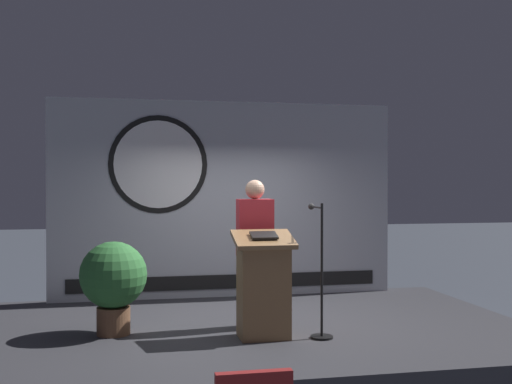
# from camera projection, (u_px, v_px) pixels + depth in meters

# --- Properties ---
(ground_plane) EXTENTS (40.00, 40.00, 0.00)m
(ground_plane) POSITION_uv_depth(u_px,v_px,m) (250.00, 351.00, 7.05)
(ground_plane) COLOR #383D47
(stage_platform) EXTENTS (6.40, 4.00, 0.30)m
(stage_platform) POSITION_uv_depth(u_px,v_px,m) (250.00, 338.00, 7.05)
(stage_platform) COLOR #333338
(stage_platform) RESTS_ON ground
(banner_display) EXTENTS (4.98, 0.12, 2.83)m
(banner_display) POSITION_uv_depth(u_px,v_px,m) (223.00, 199.00, 8.83)
(banner_display) COLOR #B2B7C1
(banner_display) RESTS_ON stage_platform
(podium) EXTENTS (0.64, 0.50, 1.14)m
(podium) POSITION_uv_depth(u_px,v_px,m) (263.00, 286.00, 6.48)
(podium) COLOR olive
(podium) RESTS_ON stage_platform
(speaker_person) EXTENTS (0.40, 0.26, 1.68)m
(speaker_person) POSITION_uv_depth(u_px,v_px,m) (255.00, 252.00, 6.94)
(speaker_person) COLOR black
(speaker_person) RESTS_ON stage_platform
(microphone_stand) EXTENTS (0.24, 0.55, 1.43)m
(microphone_stand) POSITION_uv_depth(u_px,v_px,m) (320.00, 290.00, 6.51)
(microphone_stand) COLOR black
(microphone_stand) RESTS_ON stage_platform
(potted_plant) EXTENTS (0.73, 0.73, 1.01)m
(potted_plant) POSITION_uv_depth(u_px,v_px,m) (113.00, 279.00, 6.61)
(potted_plant) COLOR brown
(potted_plant) RESTS_ON stage_platform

